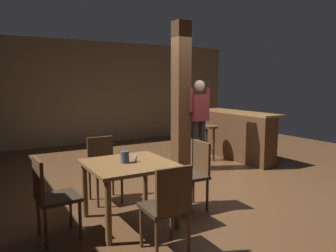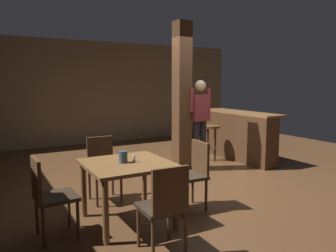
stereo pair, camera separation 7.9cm
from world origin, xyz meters
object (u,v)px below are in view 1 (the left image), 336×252
(standing_person, at_px, (199,118))
(chair_north, at_px, (103,165))
(chair_south, at_px, (168,204))
(salt_shaker, at_px, (136,158))
(bar_counter, at_px, (235,135))
(bar_stool_near, at_px, (210,134))
(napkin_cup, at_px, (125,157))
(chair_east, at_px, (194,171))
(chair_west, at_px, (51,194))
(dining_table, at_px, (129,172))

(standing_person, bearing_deg, chair_north, -162.24)
(chair_south, bearing_deg, salt_shaker, 85.94)
(bar_counter, bearing_deg, bar_stool_near, 165.07)
(chair_north, xyz_separation_m, bar_counter, (3.37, 1.02, 0.03))
(napkin_cup, relative_size, bar_stool_near, 0.18)
(chair_east, bearing_deg, chair_west, 179.01)
(napkin_cup, distance_m, bar_counter, 3.91)
(chair_north, relative_size, standing_person, 0.52)
(chair_south, relative_size, napkin_cup, 6.40)
(chair_north, bearing_deg, bar_counter, 16.79)
(chair_west, height_order, salt_shaker, chair_west)
(chair_south, distance_m, chair_north, 1.77)
(chair_north, relative_size, bar_counter, 0.42)
(dining_table, xyz_separation_m, salt_shaker, (0.08, -0.02, 0.16))
(chair_north, bearing_deg, bar_stool_near, 22.58)
(chair_south, height_order, bar_stool_near, chair_south)
(chair_north, distance_m, standing_person, 2.33)
(dining_table, relative_size, chair_north, 1.10)
(salt_shaker, bearing_deg, standing_person, 37.62)
(dining_table, distance_m, chair_north, 0.89)
(dining_table, bearing_deg, salt_shaker, -10.69)
(standing_person, bearing_deg, dining_table, -143.74)
(chair_east, bearing_deg, bar_stool_near, 48.03)
(chair_south, xyz_separation_m, bar_stool_near, (2.77, 2.94, 0.06))
(chair_north, bearing_deg, standing_person, 17.76)
(chair_west, xyz_separation_m, chair_north, (0.89, 0.89, 0.00))
(chair_east, height_order, salt_shaker, chair_east)
(chair_east, relative_size, chair_west, 1.00)
(chair_south, relative_size, bar_stool_near, 1.17)
(chair_west, bearing_deg, bar_stool_near, 29.10)
(dining_table, bearing_deg, chair_north, 90.63)
(chair_west, bearing_deg, bar_counter, 24.12)
(chair_east, relative_size, salt_shaker, 10.68)
(chair_east, bearing_deg, dining_table, 177.90)
(bar_stool_near, bearing_deg, napkin_cup, -144.24)
(chair_east, bearing_deg, napkin_cup, 177.48)
(standing_person, bearing_deg, bar_counter, 15.04)
(chair_west, relative_size, chair_north, 1.00)
(napkin_cup, xyz_separation_m, salt_shaker, (0.13, -0.02, -0.03))
(bar_counter, relative_size, bar_stool_near, 2.76)
(chair_east, xyz_separation_m, salt_shaker, (-0.83, 0.02, 0.27))
(chair_west, bearing_deg, chair_north, 44.99)
(bar_counter, bearing_deg, standing_person, -164.96)
(napkin_cup, distance_m, bar_stool_near, 3.51)
(napkin_cup, bearing_deg, standing_person, 35.54)
(chair_north, relative_size, bar_stool_near, 1.17)
(bar_stool_near, bearing_deg, chair_south, -133.33)
(chair_south, distance_m, salt_shaker, 0.91)
(salt_shaker, height_order, standing_person, standing_person)
(chair_east, xyz_separation_m, bar_counter, (2.44, 1.94, 0.03))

